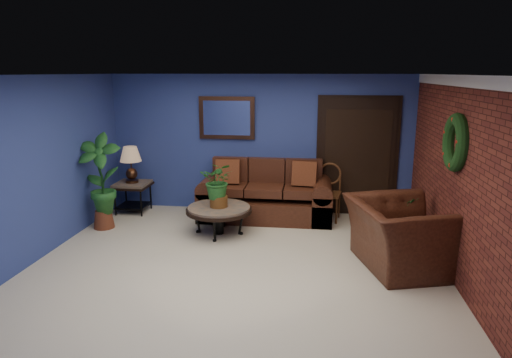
# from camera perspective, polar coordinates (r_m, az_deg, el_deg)

# --- Properties ---
(floor) EXTENTS (5.50, 5.50, 0.00)m
(floor) POSITION_cam_1_polar(r_m,az_deg,el_deg) (6.31, -2.31, -10.44)
(floor) COLOR beige
(floor) RESTS_ON ground
(wall_back) EXTENTS (5.50, 0.04, 2.50)m
(wall_back) POSITION_cam_1_polar(r_m,az_deg,el_deg) (8.35, 0.48, 4.41)
(wall_back) COLOR navy
(wall_back) RESTS_ON ground
(wall_left) EXTENTS (0.04, 5.00, 2.50)m
(wall_left) POSITION_cam_1_polar(r_m,az_deg,el_deg) (6.93, -25.44, 1.27)
(wall_left) COLOR navy
(wall_left) RESTS_ON ground
(wall_right_brick) EXTENTS (0.04, 5.00, 2.50)m
(wall_right_brick) POSITION_cam_1_polar(r_m,az_deg,el_deg) (6.10, 23.96, -0.08)
(wall_right_brick) COLOR maroon
(wall_right_brick) RESTS_ON ground
(ceiling) EXTENTS (5.50, 5.00, 0.02)m
(ceiling) POSITION_cam_1_polar(r_m,az_deg,el_deg) (5.78, -2.55, 12.89)
(ceiling) COLOR white
(ceiling) RESTS_ON wall_back
(crown_molding) EXTENTS (0.03, 5.00, 0.14)m
(crown_molding) POSITION_cam_1_polar(r_m,az_deg,el_deg) (5.95, 24.76, 11.05)
(crown_molding) COLOR white
(crown_molding) RESTS_ON wall_right_brick
(wall_mirror) EXTENTS (1.02, 0.06, 0.77)m
(wall_mirror) POSITION_cam_1_polar(r_m,az_deg,el_deg) (8.35, -3.67, 7.63)
(wall_mirror) COLOR #462818
(wall_mirror) RESTS_ON wall_back
(closet_door) EXTENTS (1.44, 0.06, 2.18)m
(closet_door) POSITION_cam_1_polar(r_m,az_deg,el_deg) (8.33, 12.50, 2.67)
(closet_door) COLOR black
(closet_door) RESTS_ON wall_back
(wreath) EXTENTS (0.16, 0.72, 0.72)m
(wreath) POSITION_cam_1_polar(r_m,az_deg,el_deg) (6.05, 23.68, 4.20)
(wreath) COLOR black
(wreath) RESTS_ON wall_right_brick
(sofa) EXTENTS (2.30, 0.99, 1.04)m
(sofa) POSITION_cam_1_polar(r_m,az_deg,el_deg) (8.13, 1.27, -2.42)
(sofa) COLOR #4D2516
(sofa) RESTS_ON ground
(coffee_table) EXTENTS (1.05, 1.05, 0.45)m
(coffee_table) POSITION_cam_1_polar(r_m,az_deg,el_deg) (7.28, -4.66, -3.90)
(coffee_table) COLOR #4D4843
(coffee_table) RESTS_ON ground
(end_table) EXTENTS (0.62, 0.62, 0.56)m
(end_table) POSITION_cam_1_polar(r_m,az_deg,el_deg) (8.67, -15.16, -1.27)
(end_table) COLOR #4D4843
(end_table) RESTS_ON ground
(table_lamp) EXTENTS (0.38, 0.38, 0.64)m
(table_lamp) POSITION_cam_1_polar(r_m,az_deg,el_deg) (8.56, -15.38, 2.28)
(table_lamp) COLOR #462818
(table_lamp) RESTS_ON end_table
(side_chair) EXTENTS (0.49, 0.49, 0.99)m
(side_chair) POSITION_cam_1_polar(r_m,az_deg,el_deg) (8.07, 9.07, -1.11)
(side_chair) COLOR #542F18
(side_chair) RESTS_ON ground
(armchair) EXTENTS (1.52, 1.64, 0.88)m
(armchair) POSITION_cam_1_polar(r_m,az_deg,el_deg) (6.33, 17.61, -6.70)
(armchair) COLOR #4D2516
(armchair) RESTS_ON ground
(coffee_plant) EXTENTS (0.55, 0.48, 0.72)m
(coffee_plant) POSITION_cam_1_polar(r_m,az_deg,el_deg) (7.16, -4.72, -0.42)
(coffee_plant) COLOR brown
(coffee_plant) RESTS_ON coffee_table
(floor_plant) EXTENTS (0.36, 0.29, 0.80)m
(floor_plant) POSITION_cam_1_polar(r_m,az_deg,el_deg) (6.98, 18.31, -5.14)
(floor_plant) COLOR brown
(floor_plant) RESTS_ON ground
(tall_plant) EXTENTS (0.73, 0.51, 1.58)m
(tall_plant) POSITION_cam_1_polar(r_m,az_deg,el_deg) (7.84, -18.86, 0.18)
(tall_plant) COLOR brown
(tall_plant) RESTS_ON ground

